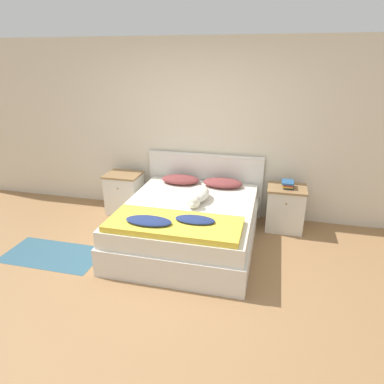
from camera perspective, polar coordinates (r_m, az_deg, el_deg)
The scene contains 12 objects.
ground_plane at distance 3.73m, azimuth -6.36°, elevation -16.07°, with size 16.00×16.00×0.00m, color #997047.
wall_back at distance 5.11m, azimuth 1.26°, elevation 10.27°, with size 9.00×0.06×2.55m.
bed at distance 4.42m, azimuth -0.61°, elevation -5.44°, with size 1.67×1.96×0.54m.
headboard at distance 5.23m, azimuth 2.11°, elevation 1.62°, with size 1.75×0.06×0.94m.
nightstand_left at distance 5.41m, azimuth -11.17°, elevation -0.13°, with size 0.52×0.46×0.62m.
nightstand_right at distance 4.95m, azimuth 15.26°, elevation -2.58°, with size 0.52×0.46×0.62m.
pillow_left at distance 5.04m, azimuth -1.95°, elevation 2.11°, with size 0.56×0.34×0.11m.
pillow_right at distance 4.92m, azimuth 5.13°, elevation 1.53°, with size 0.56×0.34×0.11m.
quilt at distance 3.74m, azimuth -3.20°, elevation -5.29°, with size 1.47×0.61×0.12m.
dog at distance 4.38m, azimuth 0.94°, elevation -0.57°, with size 0.27×0.68×0.18m.
book_stack at distance 4.81m, azimuth 15.71°, elevation 1.25°, with size 0.17×0.21×0.09m.
rug at distance 4.62m, azimuth -22.20°, elevation -9.64°, with size 1.19×0.62×0.00m.
Camera 1 is at (1.09, -2.76, 2.27)m, focal length 32.00 mm.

